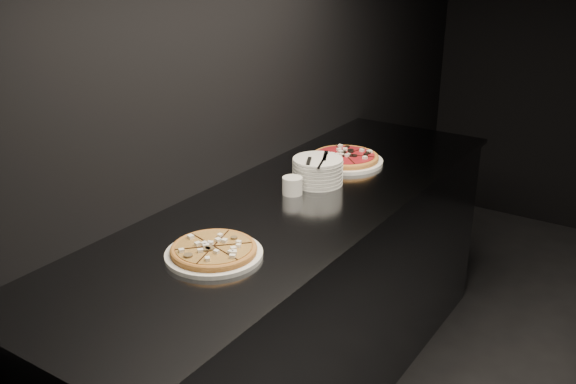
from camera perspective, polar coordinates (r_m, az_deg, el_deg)
The scene contains 7 objects.
wall_left at distance 2.58m, azimuth -6.22°, elevation 10.93°, with size 0.02×5.00×2.80m, color black.
counter at distance 2.72m, azimuth 0.74°, elevation -9.73°, with size 0.74×2.44×0.92m.
pizza_mushroom at distance 2.08m, azimuth -6.61°, elevation -5.22°, with size 0.34×0.34×0.04m.
pizza_tomato at distance 2.93m, azimuth 5.08°, elevation 3.01°, with size 0.38×0.38×0.04m.
plate_stack at distance 2.66m, azimuth 2.65°, elevation 1.88°, with size 0.21×0.21×0.11m.
cutlery at distance 2.63m, azimuth 2.65°, elevation 2.92°, with size 0.08×0.22×0.01m.
ramekin at distance 2.55m, azimuth 0.39°, elevation 0.61°, with size 0.08×0.08×0.07m.
Camera 1 is at (-0.88, -1.95, 1.88)m, focal length 40.00 mm.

